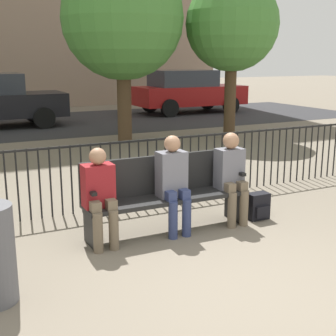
% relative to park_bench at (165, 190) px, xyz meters
% --- Properties ---
extents(ground_plane, '(80.00, 80.00, 0.00)m').
position_rel_park_bench_xyz_m(ground_plane, '(0.00, -1.84, -0.50)').
color(ground_plane, '#706656').
extents(park_bench, '(2.05, 0.45, 0.92)m').
position_rel_park_bench_xyz_m(park_bench, '(0.00, 0.00, 0.00)').
color(park_bench, black).
rests_on(park_bench, ground).
extents(seated_person_0, '(0.34, 0.39, 1.12)m').
position_rel_park_bench_xyz_m(seated_person_0, '(-0.87, -0.14, 0.12)').
color(seated_person_0, brown).
rests_on(seated_person_0, ground).
extents(seated_person_1, '(0.34, 0.39, 1.19)m').
position_rel_park_bench_xyz_m(seated_person_1, '(0.05, -0.13, 0.16)').
color(seated_person_1, navy).
rests_on(seated_person_1, ground).
extents(seated_person_2, '(0.34, 0.39, 1.17)m').
position_rel_park_bench_xyz_m(seated_person_2, '(0.87, -0.13, 0.15)').
color(seated_person_2, brown).
rests_on(seated_person_2, ground).
extents(backpack, '(0.28, 0.21, 0.35)m').
position_rel_park_bench_xyz_m(backpack, '(1.27, -0.19, -0.33)').
color(backpack, black).
rests_on(backpack, ground).
extents(fence_railing, '(9.01, 0.03, 0.95)m').
position_rel_park_bench_xyz_m(fence_railing, '(-0.02, 1.10, 0.06)').
color(fence_railing, black).
rests_on(fence_railing, ground).
extents(tree_0, '(2.37, 2.37, 4.09)m').
position_rel_park_bench_xyz_m(tree_0, '(4.54, 5.44, 2.37)').
color(tree_0, '#4C3823').
rests_on(tree_0, ground).
extents(tree_2, '(2.93, 2.93, 4.46)m').
position_rel_park_bench_xyz_m(tree_2, '(1.80, 6.02, 2.47)').
color(tree_2, '#4C3823').
rests_on(tree_2, ground).
extents(street_surface, '(24.00, 6.00, 0.01)m').
position_rel_park_bench_xyz_m(street_surface, '(0.00, 10.16, -0.50)').
color(street_surface, '#2B2B2D').
rests_on(street_surface, ground).
extents(parked_car_0, '(4.20, 1.94, 1.62)m').
position_rel_park_bench_xyz_m(parked_car_0, '(6.29, 10.92, 0.34)').
color(parked_car_0, maroon).
rests_on(parked_car_0, ground).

